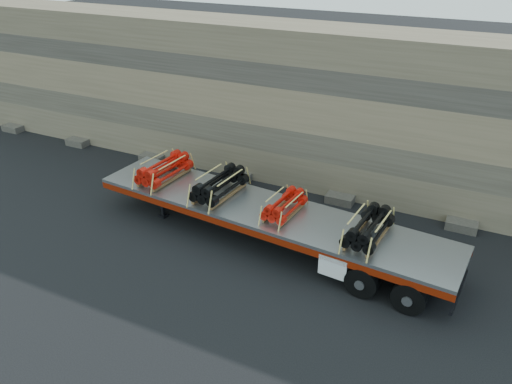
# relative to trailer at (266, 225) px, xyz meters

# --- Properties ---
(ground) EXTENTS (120.00, 120.00, 0.00)m
(ground) POSITION_rel_trailer_xyz_m (-0.37, -0.55, -0.71)
(ground) COLOR black
(ground) RESTS_ON ground
(rock_wall) EXTENTS (44.00, 3.00, 7.00)m
(rock_wall) POSITION_rel_trailer_xyz_m (-0.37, 5.95, 2.79)
(rock_wall) COLOR #7A6B54
(rock_wall) RESTS_ON ground
(trailer) EXTENTS (14.32, 3.96, 1.41)m
(trailer) POSITION_rel_trailer_xyz_m (0.00, 0.00, 0.00)
(trailer) COLOR #9B9EA2
(trailer) RESTS_ON ground
(bundle_front) EXTENTS (1.39, 2.46, 0.84)m
(bundle_front) POSITION_rel_trailer_xyz_m (-4.82, 0.43, 1.13)
(bundle_front) COLOR red
(bundle_front) RESTS_ON trailer
(bundle_midfront) EXTENTS (1.41, 2.50, 0.85)m
(bundle_midfront) POSITION_rel_trailer_xyz_m (-2.07, 0.18, 1.13)
(bundle_midfront) COLOR black
(bundle_midfront) RESTS_ON trailer
(bundle_midrear) EXTENTS (1.13, 2.00, 0.68)m
(bundle_midrear) POSITION_rel_trailer_xyz_m (0.75, -0.07, 1.05)
(bundle_midrear) COLOR red
(bundle_midrear) RESTS_ON trailer
(bundle_rear) EXTENTS (1.32, 2.35, 0.80)m
(bundle_rear) POSITION_rel_trailer_xyz_m (3.89, -0.35, 1.11)
(bundle_rear) COLOR black
(bundle_rear) RESTS_ON trailer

